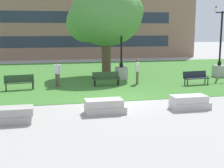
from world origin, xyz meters
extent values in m
plane|color=#A3A09B|center=(0.00, 0.00, 0.00)|extent=(140.00, 140.00, 0.00)
cube|color=#3D752D|center=(0.00, 10.00, 0.01)|extent=(40.00, 20.00, 0.02)
cube|color=#9E9991|center=(-5.28, -2.70, 0.16)|extent=(1.80, 0.90, 0.32)
cube|color=#A6A098|center=(-5.13, -2.70, 0.48)|extent=(1.66, 0.83, 0.32)
cube|color=#B2ADA3|center=(-1.19, -2.06, 0.16)|extent=(1.80, 0.90, 0.32)
cube|color=#BBB6AB|center=(-1.25, -2.06, 0.48)|extent=(1.66, 0.83, 0.32)
cube|color=#BCB7B2|center=(2.90, -2.13, 0.16)|extent=(1.80, 0.90, 0.32)
cube|color=beige|center=(2.83, -2.13, 0.48)|extent=(1.66, 0.83, 0.32)
cube|color=#284723|center=(-5.30, 4.34, 0.46)|extent=(1.84, 0.69, 0.05)
cube|color=#284723|center=(-5.33, 4.59, 0.69)|extent=(1.80, 0.38, 0.46)
cube|color=black|center=(-6.13, 4.23, 0.58)|extent=(0.12, 0.40, 0.04)
cube|color=black|center=(-4.46, 4.46, 0.58)|extent=(0.12, 0.40, 0.04)
cylinder|color=black|center=(-6.06, 4.07, 0.23)|extent=(0.07, 0.07, 0.41)
cylinder|color=black|center=(-4.48, 4.30, 0.23)|extent=(0.07, 0.07, 0.41)
cylinder|color=black|center=(-6.11, 4.39, 0.23)|extent=(0.07, 0.07, 0.41)
cylinder|color=black|center=(-4.53, 4.62, 0.23)|extent=(0.07, 0.07, 0.41)
cube|color=#1E232D|center=(6.24, 3.63, 0.46)|extent=(1.84, 0.65, 0.05)
cube|color=#1E232D|center=(6.21, 3.87, 0.69)|extent=(1.80, 0.34, 0.46)
cube|color=black|center=(5.40, 3.53, 0.58)|extent=(0.11, 0.40, 0.04)
cube|color=black|center=(7.07, 3.73, 0.58)|extent=(0.11, 0.40, 0.04)
cylinder|color=black|center=(5.46, 3.37, 0.23)|extent=(0.07, 0.07, 0.41)
cylinder|color=black|center=(7.05, 3.56, 0.23)|extent=(0.07, 0.07, 0.41)
cylinder|color=black|center=(5.42, 3.69, 0.23)|extent=(0.07, 0.07, 0.41)
cylinder|color=black|center=(7.01, 3.88, 0.23)|extent=(0.07, 0.07, 0.41)
cube|color=#284723|center=(0.24, 4.60, 0.46)|extent=(1.82, 0.51, 0.05)
cube|color=#284723|center=(0.23, 4.85, 0.69)|extent=(1.80, 0.19, 0.46)
cube|color=black|center=(-0.60, 4.56, 0.58)|extent=(0.08, 0.40, 0.04)
cube|color=black|center=(1.08, 4.63, 0.58)|extent=(0.08, 0.40, 0.04)
cylinder|color=black|center=(-0.56, 4.40, 0.23)|extent=(0.07, 0.07, 0.41)
cylinder|color=black|center=(1.04, 4.47, 0.23)|extent=(0.07, 0.07, 0.41)
cylinder|color=black|center=(-0.57, 4.72, 0.23)|extent=(0.07, 0.07, 0.41)
cylinder|color=black|center=(1.03, 4.79, 0.23)|extent=(0.07, 0.07, 0.41)
cube|color=#ADA89E|center=(1.88, 7.10, 0.47)|extent=(0.80, 0.80, 0.90)
cylinder|color=black|center=(1.88, 7.10, 1.07)|extent=(0.28, 0.28, 0.30)
cylinder|color=black|center=(1.88, 7.10, 2.82)|extent=(0.14, 0.14, 3.80)
cube|color=black|center=(1.88, 7.10, 4.62)|extent=(1.10, 0.08, 0.08)
ellipsoid|color=white|center=(1.33, 7.10, 4.86)|extent=(0.22, 0.22, 0.36)
cone|color=black|center=(1.33, 7.10, 5.05)|extent=(0.20, 0.20, 0.13)
ellipsoid|color=white|center=(2.43, 7.10, 4.86)|extent=(0.22, 0.22, 0.36)
cone|color=black|center=(2.43, 7.10, 5.05)|extent=(0.20, 0.20, 0.13)
cube|color=#ADA89E|center=(9.72, 6.61, 0.47)|extent=(0.80, 0.80, 0.90)
cylinder|color=black|center=(9.72, 6.61, 1.07)|extent=(0.28, 0.28, 0.30)
cylinder|color=black|center=(9.72, 6.61, 3.00)|extent=(0.14, 0.14, 4.16)
cube|color=black|center=(9.72, 6.61, 4.98)|extent=(1.10, 0.08, 0.08)
ellipsoid|color=white|center=(9.17, 6.61, 5.22)|extent=(0.22, 0.22, 0.36)
cone|color=black|center=(9.17, 6.61, 5.42)|extent=(0.20, 0.20, 0.13)
cylinder|color=brown|center=(1.12, 8.98, 1.64)|extent=(0.72, 0.72, 3.24)
ellipsoid|color=#4C893D|center=(1.12, 8.98, 4.80)|extent=(5.60, 5.60, 4.76)
sphere|color=#4C893D|center=(-0.42, 9.54, 4.24)|extent=(3.08, 3.08, 3.08)
sphere|color=#4C893D|center=(2.52, 8.42, 5.08)|extent=(2.80, 2.80, 2.80)
cylinder|color=brown|center=(2.41, 4.72, 0.45)|extent=(0.15, 0.15, 0.86)
cylinder|color=brown|center=(2.45, 4.91, 0.45)|extent=(0.15, 0.15, 0.86)
cube|color=white|center=(2.43, 4.82, 1.18)|extent=(0.32, 0.44, 0.60)
cylinder|color=white|center=(2.37, 4.63, 1.21)|extent=(0.15, 0.25, 0.56)
cylinder|color=white|center=(2.48, 5.00, 1.21)|extent=(0.15, 0.25, 0.56)
sphere|color=brown|center=(2.43, 4.82, 1.62)|extent=(0.22, 0.22, 0.22)
cylinder|color=brown|center=(-3.02, 4.96, 0.45)|extent=(0.15, 0.15, 0.86)
cylinder|color=brown|center=(-2.88, 4.82, 0.45)|extent=(0.15, 0.15, 0.86)
cube|color=white|center=(-2.95, 4.89, 1.18)|extent=(0.46, 0.45, 0.60)
cylinder|color=white|center=(-3.14, 5.09, 1.20)|extent=(0.17, 0.17, 0.56)
cylinder|color=white|center=(-2.76, 4.69, 1.20)|extent=(0.17, 0.17, 0.56)
sphere|color=brown|center=(-2.95, 4.89, 1.62)|extent=(0.22, 0.22, 0.22)
cube|color=#8E6B56|center=(1.14, 24.50, 4.72)|extent=(30.64, 1.00, 9.45)
cube|color=#232D3D|center=(1.14, 23.98, 2.20)|extent=(22.98, 0.03, 1.40)
cube|color=#232D3D|center=(1.14, 23.98, 5.20)|extent=(22.98, 0.03, 1.40)
camera|label=1|loc=(-3.85, -15.36, 3.71)|focal=50.00mm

